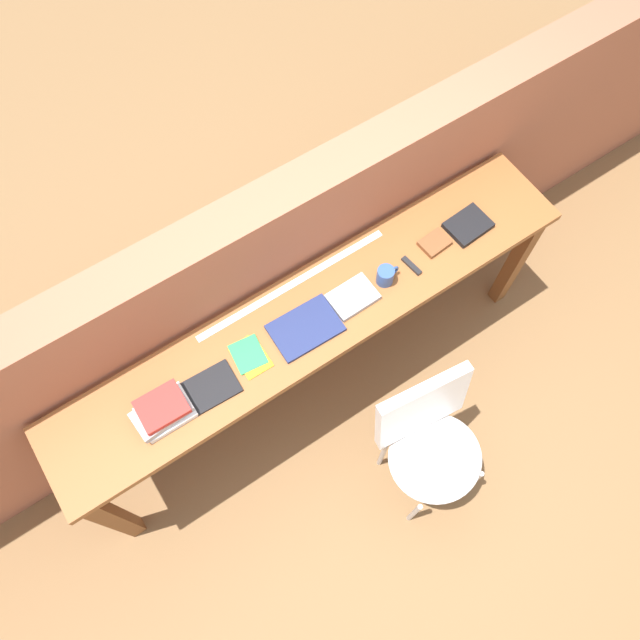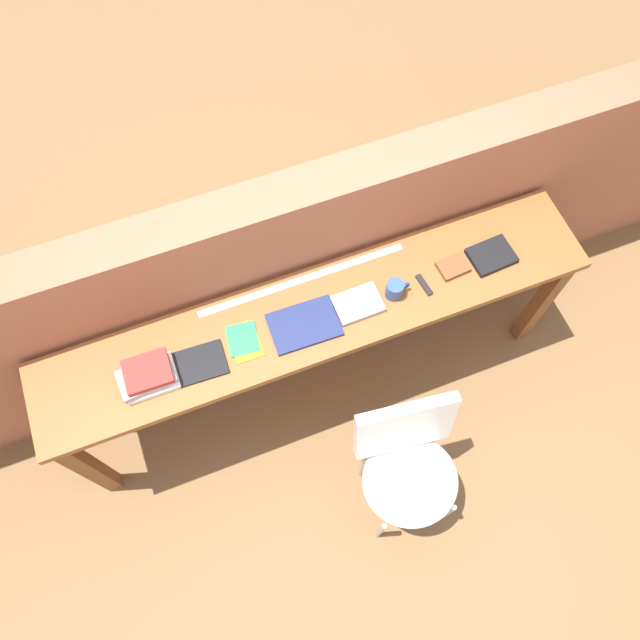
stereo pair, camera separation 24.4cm
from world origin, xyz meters
name	(u,v)px [view 2 (the right image)]	position (x,y,z in m)	size (l,w,h in m)	color
ground_plane	(336,427)	(0.00, 0.00, 0.00)	(40.00, 40.00, 0.00)	brown
brick_wall_back	(291,272)	(0.00, 0.64, 0.66)	(6.00, 0.20, 1.32)	#9E5B42
sideboard	(316,325)	(0.00, 0.30, 0.74)	(2.50, 0.44, 0.88)	brown
chair_white_moulded	(408,462)	(0.18, -0.39, 0.53)	(0.49, 0.50, 0.89)	white
book_stack_leftmost	(149,376)	(-0.75, 0.26, 0.92)	(0.23, 0.17, 0.09)	white
magazine_cycling	(200,363)	(-0.54, 0.25, 0.89)	(0.21, 0.16, 0.01)	black
pamphlet_pile_colourful	(244,341)	(-0.33, 0.28, 0.88)	(0.14, 0.18, 0.01)	orange
book_open_centre	(304,325)	(-0.07, 0.26, 0.89)	(0.29, 0.20, 0.02)	navy
book_grey_hardcover	(358,304)	(0.18, 0.27, 0.89)	(0.20, 0.15, 0.03)	#9E9EA3
mug	(395,289)	(0.35, 0.26, 0.92)	(0.11, 0.08, 0.09)	#2D4C8C
multitool_folded	(424,285)	(0.49, 0.25, 0.89)	(0.02, 0.11, 0.02)	black
leather_journal_brown	(453,267)	(0.65, 0.28, 0.89)	(0.13, 0.10, 0.02)	brown
book_repair_rightmost	(491,256)	(0.84, 0.27, 0.89)	(0.20, 0.15, 0.03)	black
ruler_metal_back_edge	(303,280)	(0.00, 0.47, 0.88)	(0.96, 0.03, 0.00)	silver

